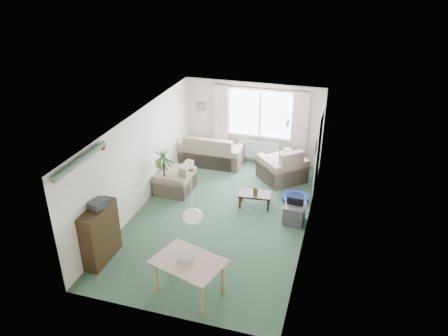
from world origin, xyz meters
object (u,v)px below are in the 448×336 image
(bookshelf, at_px, (100,234))
(dining_table, at_px, (189,277))
(sofa, at_px, (212,149))
(tv_cube, at_px, (294,213))
(armchair_corner, at_px, (282,163))
(pet_bed, at_px, (295,198))
(coffee_table, at_px, (255,200))
(houseplant, at_px, (164,171))
(armchair_left, at_px, (175,177))

(bookshelf, relative_size, dining_table, 1.06)
(sofa, relative_size, tv_cube, 3.57)
(armchair_corner, bearing_deg, bookshelf, 15.06)
(armchair_corner, height_order, pet_bed, armchair_corner)
(dining_table, bearing_deg, tv_cube, 62.63)
(dining_table, distance_m, pet_bed, 4.09)
(coffee_table, relative_size, houseplant, 0.57)
(sofa, relative_size, pet_bed, 2.72)
(armchair_left, distance_m, coffee_table, 2.18)
(bookshelf, bearing_deg, houseplant, 86.57)
(armchair_left, height_order, dining_table, armchair_left)
(coffee_table, height_order, houseplant, houseplant)
(coffee_table, bearing_deg, pet_bed, 29.95)
(sofa, relative_size, bookshelf, 1.50)
(armchair_corner, relative_size, armchair_left, 1.18)
(houseplant, bearing_deg, armchair_left, 64.24)
(armchair_left, distance_m, pet_bed, 3.13)
(sofa, distance_m, dining_table, 5.51)
(armchair_corner, relative_size, pet_bed, 1.63)
(armchair_corner, xyz_separation_m, tv_cube, (0.64, -2.03, -0.25))
(bookshelf, height_order, pet_bed, bookshelf)
(coffee_table, height_order, tv_cube, tv_cube)
(houseplant, bearing_deg, coffee_table, 3.72)
(coffee_table, distance_m, tv_cube, 1.12)
(houseplant, distance_m, dining_table, 3.68)
(coffee_table, bearing_deg, sofa, 130.86)
(armchair_left, xyz_separation_m, coffee_table, (2.17, -0.16, -0.23))
(bookshelf, relative_size, houseplant, 0.87)
(bookshelf, bearing_deg, dining_table, -11.06)
(sofa, bearing_deg, armchair_left, 77.61)
(pet_bed, bearing_deg, dining_table, -109.78)
(houseplant, height_order, dining_table, houseplant)
(pet_bed, bearing_deg, bookshelf, -135.07)
(sofa, xyz_separation_m, bookshelf, (-0.74, -4.93, 0.15))
(houseplant, height_order, pet_bed, houseplant)
(armchair_corner, xyz_separation_m, armchair_left, (-2.56, -1.45, -0.07))
(houseplant, distance_m, tv_cube, 3.39)
(houseplant, bearing_deg, tv_cube, -4.67)
(bookshelf, bearing_deg, tv_cube, 35.38)
(tv_cube, height_order, pet_bed, tv_cube)
(armchair_left, distance_m, houseplant, 0.44)
(bookshelf, distance_m, dining_table, 2.10)
(pet_bed, bearing_deg, sofa, 150.66)
(bookshelf, distance_m, pet_bed, 4.87)
(bookshelf, xyz_separation_m, houseplant, (0.19, 2.74, 0.09))
(armchair_left, bearing_deg, houseplant, -25.09)
(sofa, height_order, houseplant, houseplant)
(armchair_left, height_order, coffee_table, armchair_left)
(armchair_left, bearing_deg, coffee_table, 86.45)
(sofa, distance_m, pet_bed, 3.11)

